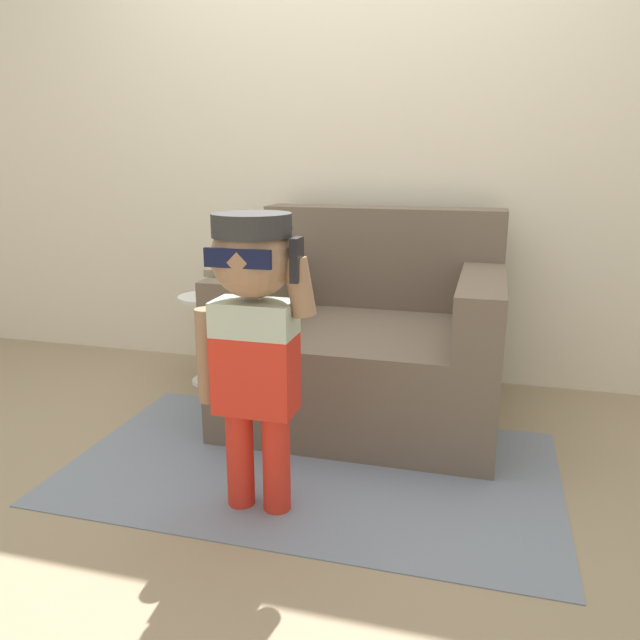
% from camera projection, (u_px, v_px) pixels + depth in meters
% --- Properties ---
extents(ground_plane, '(10.00, 10.00, 0.00)m').
position_uv_depth(ground_plane, '(305.00, 425.00, 2.72)').
color(ground_plane, '#998466').
extents(wall_back, '(10.00, 0.05, 2.60)m').
position_uv_depth(wall_back, '(349.00, 122.00, 3.13)').
color(wall_back, beige).
rests_on(wall_back, ground_plane).
extents(armchair, '(1.16, 0.96, 0.90)m').
position_uv_depth(armchair, '(368.00, 342.00, 2.80)').
color(armchair, '#6B5B4C').
rests_on(armchair, ground_plane).
extents(person_child, '(0.40, 0.30, 0.97)m').
position_uv_depth(person_child, '(254.00, 319.00, 1.92)').
color(person_child, red).
rests_on(person_child, ground_plane).
extents(side_table, '(0.28, 0.28, 0.46)m').
position_uv_depth(side_table, '(208.00, 331.00, 3.16)').
color(side_table, white).
rests_on(side_table, ground_plane).
extents(rug, '(1.80, 1.06, 0.01)m').
position_uv_depth(rug, '(312.00, 466.00, 2.35)').
color(rug, gray).
rests_on(rug, ground_plane).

